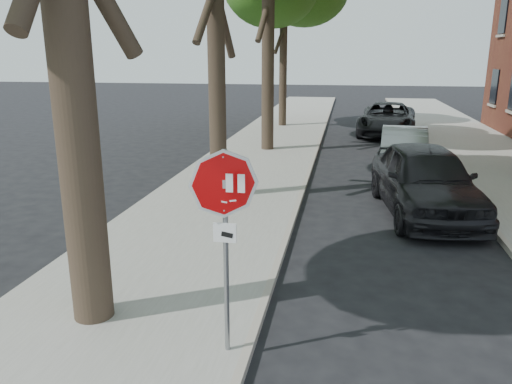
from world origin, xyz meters
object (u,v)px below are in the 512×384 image
stop_sign (225,214)px  car_b (404,149)px  car_d (387,119)px  car_a (425,179)px

stop_sign → car_b: 12.21m
car_b → car_d: (0.00, 7.64, 0.07)m
car_a → car_b: car_a is taller
stop_sign → car_b: stop_sign is taller
car_d → car_b: bearing=-83.4°
stop_sign → car_a: (3.30, 6.78, -1.10)m
stop_sign → car_b: size_ratio=0.62×
car_a → car_d: car_a is taller
car_a → car_d: 12.55m
stop_sign → car_a: stop_sign is taller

